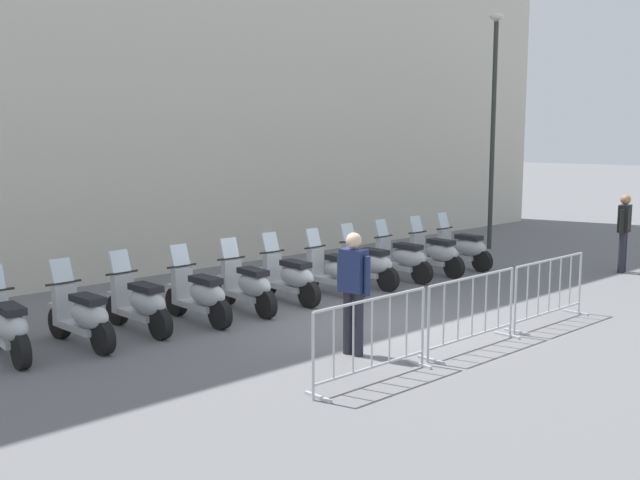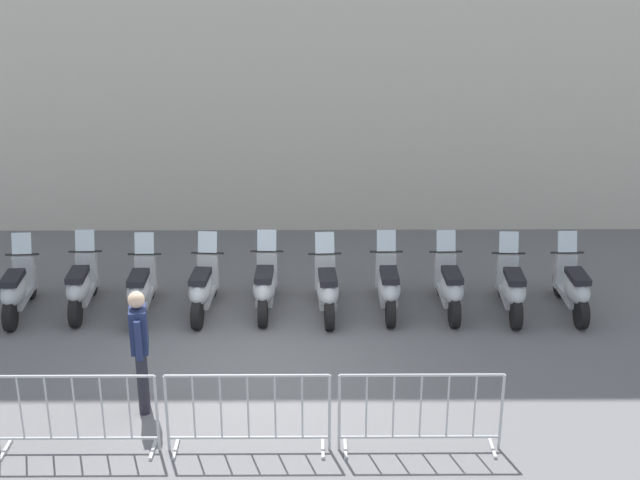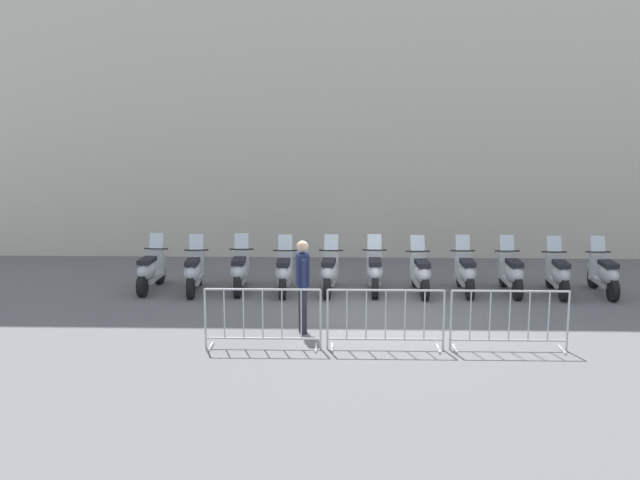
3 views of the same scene
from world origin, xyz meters
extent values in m
plane|color=slate|center=(0.00, 0.00, 0.00)|extent=(120.00, 120.00, 0.00)
cylinder|color=black|center=(-3.71, 3.04, 0.24)|extent=(0.18, 0.49, 0.48)
cylinder|color=black|center=(-3.82, 1.81, 0.24)|extent=(0.18, 0.49, 0.48)
cube|color=#B7BABC|center=(-3.76, 2.43, 0.28)|extent=(0.35, 0.89, 0.10)
ellipsoid|color=#B7BABC|center=(-3.79, 2.15, 0.52)|extent=(0.43, 0.87, 0.40)
cube|color=black|center=(-3.79, 2.18, 0.74)|extent=(0.33, 0.62, 0.10)
cube|color=#B7BABC|center=(-3.73, 2.86, 0.55)|extent=(0.35, 0.17, 0.60)
cylinder|color=black|center=(-3.73, 2.86, 0.88)|extent=(0.56, 0.08, 0.04)
cube|color=silver|center=(-3.72, 2.91, 1.06)|extent=(0.33, 0.17, 0.35)
cube|color=#B7BABC|center=(-3.71, 3.04, 0.51)|extent=(0.23, 0.34, 0.06)
cylinder|color=black|center=(-2.68, 3.03, 0.24)|extent=(0.19, 0.49, 0.48)
cylinder|color=black|center=(-2.80, 1.80, 0.24)|extent=(0.19, 0.49, 0.48)
cube|color=#B7BABC|center=(-2.74, 2.42, 0.28)|extent=(0.37, 0.89, 0.10)
ellipsoid|color=#B7BABC|center=(-2.77, 2.14, 0.52)|extent=(0.44, 0.87, 0.40)
cube|color=black|center=(-2.77, 2.17, 0.74)|extent=(0.34, 0.63, 0.10)
cube|color=#B7BABC|center=(-2.69, 2.85, 0.55)|extent=(0.35, 0.17, 0.60)
cylinder|color=black|center=(-2.69, 2.85, 0.88)|extent=(0.56, 0.09, 0.04)
cube|color=silver|center=(-2.69, 2.90, 1.06)|extent=(0.33, 0.17, 0.35)
cube|color=#B7BABC|center=(-2.68, 3.03, 0.51)|extent=(0.23, 0.34, 0.06)
cylinder|color=black|center=(-1.67, 2.76, 0.24)|extent=(0.20, 0.49, 0.48)
cylinder|color=black|center=(-1.83, 1.53, 0.24)|extent=(0.20, 0.49, 0.48)
cube|color=#B7BABC|center=(-1.75, 2.14, 0.28)|extent=(0.39, 0.90, 0.10)
ellipsoid|color=#B7BABC|center=(-1.79, 1.87, 0.52)|extent=(0.46, 0.88, 0.40)
cube|color=black|center=(-1.78, 1.90, 0.74)|extent=(0.35, 0.63, 0.10)
cube|color=#B7BABC|center=(-1.70, 2.58, 0.55)|extent=(0.36, 0.18, 0.60)
cylinder|color=black|center=(-1.70, 2.58, 0.88)|extent=(0.56, 0.11, 0.04)
cube|color=silver|center=(-1.69, 2.62, 1.06)|extent=(0.34, 0.18, 0.35)
cube|color=#B7BABC|center=(-1.67, 2.76, 0.51)|extent=(0.24, 0.34, 0.06)
cylinder|color=black|center=(-0.61, 2.65, 0.24)|extent=(0.24, 0.50, 0.48)
cylinder|color=black|center=(-0.87, 1.44, 0.24)|extent=(0.24, 0.50, 0.48)
cube|color=#B7BABC|center=(-0.74, 2.05, 0.28)|extent=(0.45, 0.91, 0.10)
ellipsoid|color=#B7BABC|center=(-0.80, 1.77, 0.52)|extent=(0.53, 0.90, 0.40)
cube|color=black|center=(-0.79, 1.80, 0.74)|extent=(0.40, 0.64, 0.10)
cube|color=#B7BABC|center=(-0.65, 2.47, 0.55)|extent=(0.36, 0.21, 0.60)
cylinder|color=black|center=(-0.65, 2.47, 0.88)|extent=(0.56, 0.15, 0.04)
cube|color=silver|center=(-0.64, 2.52, 1.06)|extent=(0.34, 0.20, 0.35)
cube|color=#B7BABC|center=(-0.61, 2.65, 0.51)|extent=(0.26, 0.35, 0.06)
cylinder|color=black|center=(0.38, 2.59, 0.24)|extent=(0.22, 0.50, 0.48)
cylinder|color=black|center=(0.18, 1.37, 0.24)|extent=(0.22, 0.50, 0.48)
cube|color=#B7BABC|center=(0.28, 1.98, 0.28)|extent=(0.42, 0.90, 0.10)
ellipsoid|color=#B7BABC|center=(0.23, 1.70, 0.52)|extent=(0.49, 0.89, 0.40)
cube|color=black|center=(0.24, 1.73, 0.74)|extent=(0.37, 0.64, 0.10)
cube|color=#B7BABC|center=(0.35, 2.41, 0.55)|extent=(0.36, 0.19, 0.60)
cylinder|color=black|center=(0.35, 2.41, 0.88)|extent=(0.56, 0.13, 0.04)
cube|color=silver|center=(0.36, 2.46, 1.06)|extent=(0.34, 0.19, 0.35)
cube|color=#B7BABC|center=(0.38, 2.59, 0.51)|extent=(0.25, 0.35, 0.06)
cylinder|color=black|center=(1.32, 2.34, 0.24)|extent=(0.18, 0.49, 0.48)
cylinder|color=black|center=(1.22, 1.10, 0.24)|extent=(0.18, 0.49, 0.48)
cube|color=#B7BABC|center=(1.27, 1.72, 0.28)|extent=(0.35, 0.89, 0.10)
ellipsoid|color=#B7BABC|center=(1.24, 1.44, 0.52)|extent=(0.43, 0.87, 0.40)
cube|color=black|center=(1.25, 1.47, 0.74)|extent=(0.33, 0.62, 0.10)
cube|color=#B7BABC|center=(1.30, 2.15, 0.55)|extent=(0.35, 0.17, 0.60)
cylinder|color=black|center=(1.30, 2.15, 0.88)|extent=(0.56, 0.08, 0.04)
cube|color=silver|center=(1.31, 2.20, 1.06)|extent=(0.33, 0.17, 0.35)
cube|color=#B7BABC|center=(1.32, 2.34, 0.51)|extent=(0.23, 0.34, 0.06)
cylinder|color=black|center=(2.37, 2.28, 0.24)|extent=(0.20, 0.49, 0.48)
cylinder|color=black|center=(2.20, 1.05, 0.24)|extent=(0.20, 0.49, 0.48)
cube|color=#B7BABC|center=(2.29, 1.67, 0.28)|extent=(0.39, 0.90, 0.10)
ellipsoid|color=#B7BABC|center=(2.25, 1.39, 0.52)|extent=(0.47, 0.88, 0.40)
cube|color=black|center=(2.25, 1.42, 0.74)|extent=(0.36, 0.63, 0.10)
cube|color=#B7BABC|center=(2.34, 2.10, 0.55)|extent=(0.36, 0.18, 0.60)
cylinder|color=black|center=(2.34, 2.10, 0.88)|extent=(0.56, 0.11, 0.04)
cube|color=silver|center=(2.35, 2.14, 1.06)|extent=(0.34, 0.18, 0.35)
cube|color=#B7BABC|center=(2.37, 2.28, 0.51)|extent=(0.24, 0.34, 0.06)
cylinder|color=black|center=(3.36, 2.13, 0.24)|extent=(0.20, 0.49, 0.48)
cylinder|color=black|center=(3.22, 0.90, 0.24)|extent=(0.20, 0.49, 0.48)
cube|color=#B7BABC|center=(3.29, 1.51, 0.28)|extent=(0.38, 0.89, 0.10)
ellipsoid|color=#B7BABC|center=(3.26, 1.24, 0.52)|extent=(0.46, 0.88, 0.40)
cube|color=black|center=(3.26, 1.27, 0.74)|extent=(0.35, 0.63, 0.10)
cube|color=#B7BABC|center=(3.34, 1.95, 0.55)|extent=(0.35, 0.18, 0.60)
cylinder|color=black|center=(3.34, 1.95, 0.88)|extent=(0.56, 0.10, 0.04)
cube|color=silver|center=(3.35, 1.99, 1.06)|extent=(0.33, 0.18, 0.35)
cube|color=#B7BABC|center=(3.36, 2.13, 0.51)|extent=(0.24, 0.34, 0.06)
cylinder|color=black|center=(4.40, 1.91, 0.24)|extent=(0.23, 0.50, 0.48)
cylinder|color=black|center=(4.17, 0.69, 0.24)|extent=(0.23, 0.50, 0.48)
cube|color=#B7BABC|center=(4.29, 1.30, 0.28)|extent=(0.43, 0.90, 0.10)
ellipsoid|color=#B7BABC|center=(4.24, 1.02, 0.52)|extent=(0.51, 0.89, 0.40)
cube|color=black|center=(4.24, 1.05, 0.74)|extent=(0.38, 0.64, 0.10)
cube|color=#B7BABC|center=(4.37, 1.73, 0.55)|extent=(0.36, 0.20, 0.60)
cylinder|color=black|center=(4.37, 1.73, 0.88)|extent=(0.56, 0.14, 0.04)
cube|color=silver|center=(4.37, 1.77, 1.06)|extent=(0.34, 0.20, 0.35)
cube|color=#B7BABC|center=(4.40, 1.91, 0.51)|extent=(0.25, 0.35, 0.06)
cylinder|color=black|center=(5.38, 1.79, 0.24)|extent=(0.20, 0.49, 0.48)
cylinder|color=black|center=(5.21, 0.56, 0.24)|extent=(0.20, 0.49, 0.48)
cube|color=#B7BABC|center=(5.30, 1.18, 0.28)|extent=(0.39, 0.90, 0.10)
ellipsoid|color=#B7BABC|center=(5.26, 0.90, 0.52)|extent=(0.47, 0.88, 0.40)
cube|color=black|center=(5.26, 0.93, 0.74)|extent=(0.36, 0.63, 0.10)
cube|color=#B7BABC|center=(5.35, 1.61, 0.55)|extent=(0.36, 0.18, 0.60)
cylinder|color=black|center=(5.35, 1.61, 0.88)|extent=(0.56, 0.11, 0.04)
cube|color=silver|center=(5.36, 1.66, 1.06)|extent=(0.34, 0.18, 0.35)
cube|color=#B7BABC|center=(5.38, 1.79, 0.51)|extent=(0.24, 0.34, 0.06)
cube|color=#B2B5B7|center=(-3.29, -1.65, 0.02)|extent=(0.10, 0.44, 0.04)
cube|color=#B2B5B7|center=(-1.47, -1.90, 0.02)|extent=(0.10, 0.44, 0.04)
cylinder|color=#B2B5B7|center=(-1.39, -1.91, 0.53)|extent=(0.04, 0.04, 1.05)
cylinder|color=#B2B5B7|center=(-2.38, -1.78, 1.05)|extent=(1.98, 0.31, 0.04)
cylinder|color=#B2B5B7|center=(-2.38, -1.78, 0.18)|extent=(1.98, 0.31, 0.04)
cylinder|color=#B2B5B7|center=(-3.04, -1.68, 0.61)|extent=(0.02, 0.02, 0.87)
cylinder|color=#B2B5B7|center=(-2.71, -1.73, 0.61)|extent=(0.02, 0.02, 0.87)
cylinder|color=#B2B5B7|center=(-2.38, -1.78, 0.61)|extent=(0.02, 0.02, 0.87)
cylinder|color=#B2B5B7|center=(-2.05, -1.82, 0.61)|extent=(0.02, 0.02, 0.87)
cylinder|color=#B2B5B7|center=(-1.72, -1.87, 0.61)|extent=(0.02, 0.02, 0.87)
cube|color=#B2B5B7|center=(-1.20, -1.94, 0.02)|extent=(0.10, 0.44, 0.04)
cube|color=#B2B5B7|center=(0.62, -2.20, 0.02)|extent=(0.10, 0.44, 0.04)
cylinder|color=#B2B5B7|center=(-1.27, -1.93, 0.53)|extent=(0.04, 0.04, 1.05)
cylinder|color=#B2B5B7|center=(0.70, -2.21, 0.53)|extent=(0.04, 0.04, 1.05)
cylinder|color=#B2B5B7|center=(-0.29, -2.07, 1.05)|extent=(1.98, 0.31, 0.04)
cylinder|color=#B2B5B7|center=(-0.29, -2.07, 0.18)|extent=(1.98, 0.31, 0.04)
cylinder|color=#B2B5B7|center=(-0.95, -1.98, 0.61)|extent=(0.02, 0.02, 0.87)
cylinder|color=#B2B5B7|center=(-0.62, -2.02, 0.61)|extent=(0.02, 0.02, 0.87)
cylinder|color=#B2B5B7|center=(-0.29, -2.07, 0.61)|extent=(0.02, 0.02, 0.87)
cylinder|color=#B2B5B7|center=(0.04, -2.11, 0.61)|extent=(0.02, 0.02, 0.87)
cylinder|color=#B2B5B7|center=(0.37, -2.16, 0.61)|extent=(0.02, 0.02, 0.87)
cube|color=#B2B5B7|center=(0.89, -2.23, 0.02)|extent=(0.10, 0.44, 0.04)
cube|color=#B2B5B7|center=(2.71, -2.49, 0.02)|extent=(0.10, 0.44, 0.04)
cylinder|color=#B2B5B7|center=(0.81, -2.22, 0.53)|extent=(0.04, 0.04, 1.05)
cylinder|color=#B2B5B7|center=(2.78, -2.50, 0.53)|extent=(0.04, 0.04, 1.05)
cylinder|color=#B2B5B7|center=(1.80, -2.36, 1.05)|extent=(1.98, 0.31, 0.04)
cylinder|color=#B2B5B7|center=(1.80, -2.36, 0.18)|extent=(1.98, 0.31, 0.04)
cylinder|color=#B2B5B7|center=(1.14, -2.27, 0.61)|extent=(0.02, 0.02, 0.87)
cylinder|color=#B2B5B7|center=(1.47, -2.31, 0.61)|extent=(0.02, 0.02, 0.87)
cylinder|color=#B2B5B7|center=(1.80, -2.36, 0.61)|extent=(0.02, 0.02, 0.87)
cylinder|color=#B2B5B7|center=(2.13, -2.41, 0.61)|extent=(0.02, 0.02, 0.87)
cylinder|color=#B2B5B7|center=(2.46, -2.45, 0.61)|extent=(0.02, 0.02, 0.87)
cylinder|color=#23232D|center=(-1.61, -1.01, 0.45)|extent=(0.14, 0.14, 0.90)
cylinder|color=#23232D|center=(-1.61, -0.83, 0.45)|extent=(0.14, 0.14, 0.90)
cube|color=navy|center=(-1.61, -0.92, 1.20)|extent=(0.22, 0.36, 0.60)
sphere|color=beige|center=(-1.61, -0.92, 1.62)|extent=(0.22, 0.22, 0.22)
cylinder|color=navy|center=(-1.61, -1.15, 1.15)|extent=(0.09, 0.09, 0.55)
cylinder|color=navy|center=(-1.61, -0.69, 1.15)|extent=(0.09, 0.09, 0.55)
camera|label=1|loc=(-9.89, -7.01, 3.13)|focal=42.46mm
camera|label=2|loc=(-0.77, -11.33, 6.29)|focal=49.08mm
camera|label=3|loc=(-2.80, -14.20, 4.12)|focal=41.92mm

